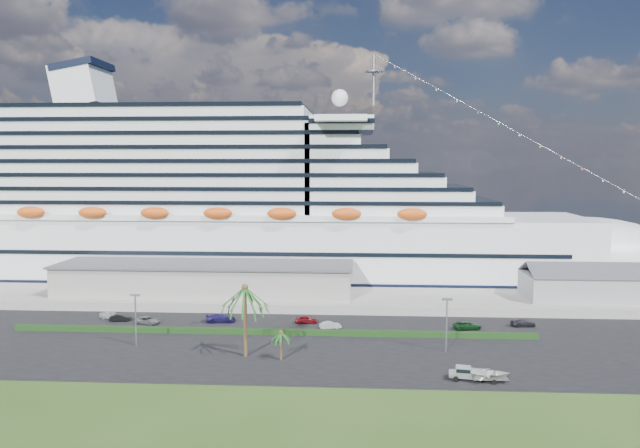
# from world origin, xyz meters

# --- Properties ---
(ground) EXTENTS (420.00, 420.00, 0.00)m
(ground) POSITION_xyz_m (0.00, 0.00, 0.00)
(ground) COLOR #2D4617
(ground) RESTS_ON ground
(asphalt_lot) EXTENTS (140.00, 38.00, 0.12)m
(asphalt_lot) POSITION_xyz_m (0.00, 11.00, 0.06)
(asphalt_lot) COLOR black
(asphalt_lot) RESTS_ON ground
(wharf) EXTENTS (240.00, 20.00, 1.80)m
(wharf) POSITION_xyz_m (0.00, 40.00, 0.90)
(wharf) COLOR gray
(wharf) RESTS_ON ground
(water) EXTENTS (420.00, 160.00, 0.02)m
(water) POSITION_xyz_m (0.00, 130.00, 0.01)
(water) COLOR black
(water) RESTS_ON ground
(cruise_ship) EXTENTS (191.00, 38.00, 54.00)m
(cruise_ship) POSITION_xyz_m (-21.53, 64.00, 16.69)
(cruise_ship) COLOR silver
(cruise_ship) RESTS_ON ground
(terminal_building) EXTENTS (61.00, 15.00, 6.30)m
(terminal_building) POSITION_xyz_m (-25.00, 40.00, 5.01)
(terminal_building) COLOR gray
(terminal_building) RESTS_ON wharf
(port_shed) EXTENTS (24.00, 12.31, 7.37)m
(port_shed) POSITION_xyz_m (52.00, 40.00, 4.40)
(port_shed) COLOR gray
(port_shed) RESTS_ON wharf
(hedge) EXTENTS (88.00, 1.10, 0.90)m
(hedge) POSITION_xyz_m (-8.00, 16.00, 0.57)
(hedge) COLOR black
(hedge) RESTS_ON asphalt_lot
(lamp_post_left) EXTENTS (1.60, 0.35, 8.27)m
(lamp_post_left) POSITION_xyz_m (-28.00, 8.00, 5.34)
(lamp_post_left) COLOR gray
(lamp_post_left) RESTS_ON asphalt_lot
(lamp_post_right) EXTENTS (1.60, 0.35, 8.27)m
(lamp_post_right) POSITION_xyz_m (20.00, 8.00, 5.34)
(lamp_post_right) COLOR gray
(lamp_post_right) RESTS_ON asphalt_lot
(palm_tall) EXTENTS (8.82, 8.82, 11.13)m
(palm_tall) POSITION_xyz_m (-10.00, 4.00, 9.20)
(palm_tall) COLOR #47301E
(palm_tall) RESTS_ON ground
(palm_short) EXTENTS (3.53, 3.53, 4.56)m
(palm_short) POSITION_xyz_m (-4.50, 2.50, 3.67)
(palm_short) COLOR #47301E
(palm_short) RESTS_ON ground
(parked_car_0) EXTENTS (4.40, 2.28, 1.43)m
(parked_car_0) POSITION_xyz_m (-38.79, 24.61, 0.84)
(parked_car_0) COLOR #BCBCBE
(parked_car_0) RESTS_ON asphalt_lot
(parked_car_1) EXTENTS (3.92, 1.89, 1.24)m
(parked_car_1) POSITION_xyz_m (-36.36, 22.88, 0.74)
(parked_car_1) COLOR black
(parked_car_1) RESTS_ON asphalt_lot
(parked_car_2) EXTENTS (4.99, 3.35, 1.27)m
(parked_car_2) POSITION_xyz_m (-30.82, 21.42, 0.75)
(parked_car_2) COLOR slate
(parked_car_2) RESTS_ON asphalt_lot
(parked_car_3) EXTENTS (5.58, 2.85, 1.55)m
(parked_car_3) POSITION_xyz_m (-18.04, 23.32, 0.89)
(parked_car_3) COLOR #1D1650
(parked_car_3) RESTS_ON asphalt_lot
(parked_car_4) EXTENTS (4.19, 1.94, 1.39)m
(parked_car_4) POSITION_xyz_m (-2.60, 23.52, 0.81)
(parked_car_4) COLOR maroon
(parked_car_4) RESTS_ON asphalt_lot
(parked_car_5) EXTENTS (3.98, 2.44, 1.24)m
(parked_car_5) POSITION_xyz_m (1.83, 20.13, 0.74)
(parked_car_5) COLOR #B6B7BE
(parked_car_5) RESTS_ON asphalt_lot
(parked_car_6) EXTENTS (5.16, 3.07, 1.34)m
(parked_car_6) POSITION_xyz_m (25.42, 21.17, 0.79)
(parked_car_6) COLOR #0D3612
(parked_car_6) RESTS_ON asphalt_lot
(parked_car_7) EXTENTS (4.49, 2.21, 1.26)m
(parked_car_7) POSITION_xyz_m (35.52, 23.73, 0.75)
(parked_car_7) COLOR black
(parked_car_7) RESTS_ON asphalt_lot
(pickup_truck) EXTENTS (5.20, 2.59, 1.75)m
(pickup_truck) POSITION_xyz_m (21.09, -4.24, 1.08)
(pickup_truck) COLOR black
(pickup_truck) RESTS_ON asphalt_lot
(boat_trailer) EXTENTS (5.77, 3.72, 1.66)m
(boat_trailer) POSITION_xyz_m (23.89, -4.96, 1.22)
(boat_trailer) COLOR gray
(boat_trailer) RESTS_ON asphalt_lot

